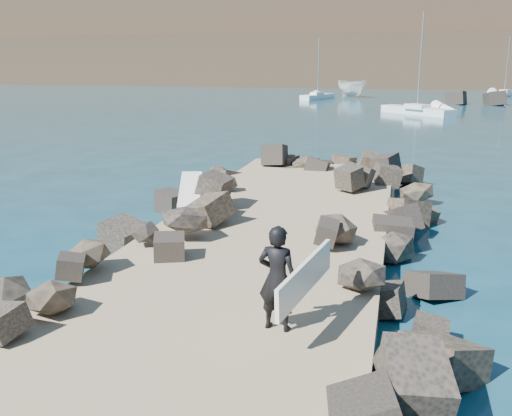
# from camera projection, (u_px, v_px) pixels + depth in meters

# --- Properties ---
(ground) EXTENTS (800.00, 800.00, 0.00)m
(ground) POSITION_uv_depth(u_px,v_px,m) (265.00, 255.00, 14.74)
(ground) COLOR #0F384C
(ground) RESTS_ON ground
(jetty) EXTENTS (6.00, 26.00, 0.60)m
(jetty) POSITION_uv_depth(u_px,v_px,m) (245.00, 271.00, 12.79)
(jetty) COLOR #8C7759
(jetty) RESTS_ON ground
(riprap_left) EXTENTS (2.60, 22.00, 1.00)m
(riprap_left) POSITION_uv_depth(u_px,v_px,m) (136.00, 245.00, 13.89)
(riprap_left) COLOR black
(riprap_left) RESTS_ON ground
(riprap_right) EXTENTS (2.60, 22.00, 1.00)m
(riprap_right) POSITION_uv_depth(u_px,v_px,m) (378.00, 266.00, 12.52)
(riprap_right) COLOR black
(riprap_right) RESTS_ON ground
(headland) EXTENTS (360.00, 140.00, 32.00)m
(headland) POSITION_uv_depth(u_px,v_px,m) (432.00, 19.00, 158.51)
(headland) COLOR #2D4919
(headland) RESTS_ON ground
(surfboard_resting) EXTENTS (1.36, 2.59, 0.08)m
(surfboard_resting) POSITION_uv_depth(u_px,v_px,m) (190.00, 193.00, 16.96)
(surfboard_resting) COLOR white
(surfboard_resting) RESTS_ON riprap_left
(boat_imported) EXTENTS (5.36, 6.29, 2.35)m
(boat_imported) POSITION_uv_depth(u_px,v_px,m) (352.00, 88.00, 77.97)
(boat_imported) COLOR silver
(boat_imported) RESTS_ON ground
(surfer_with_board) EXTENTS (1.06, 2.15, 1.76)m
(surfer_with_board) POSITION_uv_depth(u_px,v_px,m) (281.00, 278.00, 9.13)
(surfer_with_board) COLOR black
(surfer_with_board) RESTS_ON jetty
(sailboat_c) EXTENTS (6.75, 6.61, 9.27)m
(sailboat_c) POSITION_uv_depth(u_px,v_px,m) (417.00, 110.00, 53.11)
(sailboat_c) COLOR white
(sailboat_c) RESTS_ON ground
(sailboat_b) EXTENTS (3.80, 6.44, 7.79)m
(sailboat_b) POSITION_uv_depth(u_px,v_px,m) (318.00, 97.00, 73.24)
(sailboat_b) COLOR white
(sailboat_b) RESTS_ON ground
(sailboat_d) EXTENTS (4.45, 6.76, 8.25)m
(sailboat_d) POSITION_uv_depth(u_px,v_px,m) (504.00, 94.00, 79.16)
(sailboat_d) COLOR white
(sailboat_d) RESTS_ON ground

